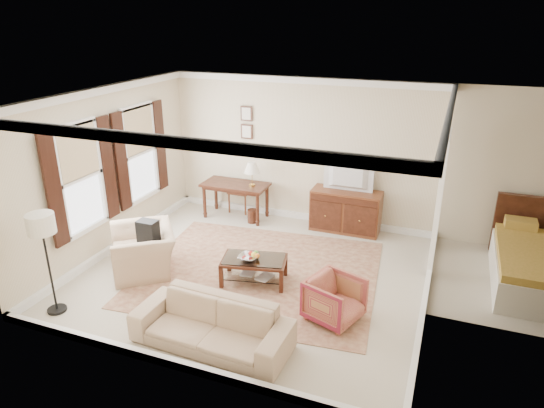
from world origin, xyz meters
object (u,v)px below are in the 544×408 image
Objects in this scene: writing_desk at (235,189)px; tv at (348,169)px; club_armchair at (143,243)px; sofa at (211,318)px; coffee_table at (254,264)px; striped_armchair at (335,298)px; sideboard at (346,211)px.

writing_desk is 2.39m from tv.
sofa is (1.96, -1.35, -0.09)m from club_armchair.
club_armchair is at bearing -170.89° from coffee_table.
club_armchair is (-0.46, -2.62, -0.14)m from writing_desk.
coffee_table is at bearing 69.77° from tv.
writing_desk is at bearing 64.61° from striped_armchair.
sideboard is at bearing -90.00° from tv.
striped_armchair is at bearing 47.47° from club_armchair.
tv reaches higher than sideboard.
club_armchair reaches higher than sofa.
club_armchair is 2.38m from sofa.
striped_armchair is at bearing -20.45° from coffee_table.
sofa is (0.11, -1.65, 0.08)m from coffee_table.
tv is at bearing 69.77° from coffee_table.
writing_desk is 2.72m from coffee_table.
striped_armchair is at bearing 42.20° from sofa.
writing_desk is at bearing 121.04° from coffee_table.
tv is 1.30× the size of striped_armchair.
club_armchair is at bearing 147.98° from sofa.
writing_desk reaches higher than coffee_table.
coffee_table is (-0.90, -2.47, -0.09)m from sideboard.
sideboard is 3.05m from striped_armchair.
coffee_table is at bearing 89.36° from striped_armchair.
writing_desk reaches higher than striped_armchair.
club_armchair is (-2.76, -2.75, -0.79)m from tv.
writing_desk is at bearing 113.17° from sofa.
writing_desk is 2.66m from club_armchair.
striped_armchair is (0.54, -3.00, -0.06)m from sideboard.
writing_desk is 1.20× the size of club_armchair.
striped_armchair is (2.83, -2.85, -0.28)m from writing_desk.
striped_armchair is at bearing 100.20° from tv.
tv is 3.97m from club_armchair.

